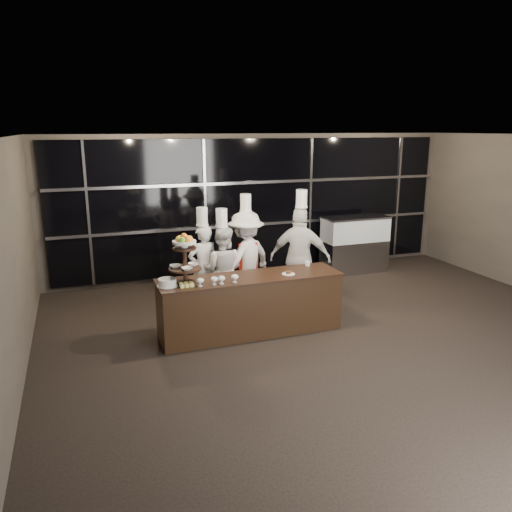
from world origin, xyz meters
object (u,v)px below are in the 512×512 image
object	(u,v)px
buffet_counter	(250,304)
chef_c	(246,259)
layer_cake	(167,283)
display_case	(355,241)
chef_b	(222,269)
display_stand	(185,255)
chef_d	(300,258)
chef_a	(203,267)

from	to	relation	value
buffet_counter	chef_c	bearing A→B (deg)	74.31
buffet_counter	layer_cake	xyz separation A→B (m)	(-1.28, -0.05, 0.51)
buffet_counter	display_case	bearing A→B (deg)	36.78
chef_b	chef_c	xyz separation A→B (m)	(0.48, 0.15, 0.10)
buffet_counter	display_stand	size ratio (longest dim) A/B	3.81
display_stand	chef_b	distance (m)	1.46
display_case	chef_d	bearing A→B (deg)	-141.21
display_case	chef_c	xyz separation A→B (m)	(-2.98, -1.29, 0.18)
display_case	chef_c	world-z (taller)	chef_c
display_stand	layer_cake	xyz separation A→B (m)	(-0.28, -0.05, -0.37)
display_case	chef_b	size ratio (longest dim) A/B	0.79
chef_a	chef_b	size ratio (longest dim) A/B	1.00
display_stand	chef_a	world-z (taller)	chef_a
display_case	display_stand	bearing A→B (deg)	-150.13
buffet_counter	chef_d	xyz separation A→B (m)	(1.19, 0.77, 0.45)
display_stand	chef_b	size ratio (longest dim) A/B	0.41
display_stand	chef_d	bearing A→B (deg)	19.39
chef_d	layer_cake	bearing A→B (deg)	-161.59
buffet_counter	chef_d	distance (m)	1.49
chef_b	chef_d	distance (m)	1.37
chef_a	display_stand	bearing A→B (deg)	-115.02
layer_cake	chef_c	size ratio (longest dim) A/B	0.15
chef_d	chef_c	bearing A→B (deg)	154.13
buffet_counter	display_stand	bearing A→B (deg)	-179.99
buffet_counter	chef_d	bearing A→B (deg)	32.92
layer_cake	chef_b	bearing A→B (deg)	43.92
chef_b	display_stand	bearing A→B (deg)	-129.45
display_stand	chef_a	bearing A→B (deg)	64.98
display_stand	chef_a	size ratio (longest dim) A/B	0.41
layer_cake	display_case	size ratio (longest dim) A/B	0.21
layer_cake	chef_d	distance (m)	2.60
buffet_counter	chef_d	size ratio (longest dim) A/B	1.35
chef_a	chef_c	xyz separation A→B (m)	(0.76, -0.03, 0.08)
chef_b	display_case	bearing A→B (deg)	22.55
layer_cake	chef_a	bearing A→B (deg)	56.34
display_stand	chef_a	xyz separation A→B (m)	(0.57, 1.22, -0.54)
layer_cake	chef_d	bearing A→B (deg)	18.41
display_stand	display_case	bearing A→B (deg)	29.87
display_case	chef_a	distance (m)	3.95
display_case	chef_b	xyz separation A→B (m)	(-3.46, -1.43, 0.09)
chef_c	chef_d	distance (m)	0.95
layer_cake	chef_b	distance (m)	1.59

